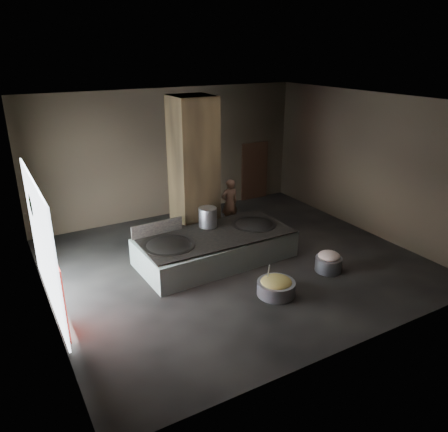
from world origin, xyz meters
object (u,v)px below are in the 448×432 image
wok_right (254,226)px  meat_basin (328,264)px  wok_left (169,248)px  stock_pot (208,217)px  cook (230,203)px  veg_basin (276,288)px  hearth_platform (215,248)px

wok_right → meat_basin: 2.46m
wok_left → meat_basin: wok_left is taller
meat_basin → wok_left: bearing=151.8°
stock_pot → cook: 2.16m
stock_pot → veg_basin: 3.13m
hearth_platform → wok_left: size_ratio=3.17×
cook → wok_right: bearing=82.7°
hearth_platform → wok_right: bearing=-0.2°
wok_right → cook: size_ratio=0.77×
hearth_platform → veg_basin: size_ratio=4.62×
wok_left → meat_basin: bearing=-28.2°
wok_right → cook: (0.28, 1.94, 0.09)m
wok_left → wok_right: wok_left is taller
hearth_platform → stock_pot: stock_pot is taller
hearth_platform → stock_pot: bearing=82.5°
meat_basin → veg_basin: bearing=-171.4°
veg_basin → meat_basin: meat_basin is taller
stock_pot → cook: bearing=42.3°
hearth_platform → wok_right: size_ratio=3.41×
cook → wok_left: bearing=34.5°
stock_pot → meat_basin: 3.66m
stock_pot → veg_basin: stock_pot is taller
wok_right → veg_basin: size_ratio=1.36×
wok_left → wok_right: 2.80m
hearth_platform → cook: bearing=48.4°
wok_left → stock_pot: (1.50, 0.60, 0.38)m
stock_pot → wok_left: bearing=-158.2°
wok_left → hearth_platform: bearing=2.0°
hearth_platform → meat_basin: (2.39, -2.11, -0.18)m
wok_left → veg_basin: wok_left is taller
wok_right → meat_basin: wok_right is taller
wok_right → meat_basin: size_ratio=1.78×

